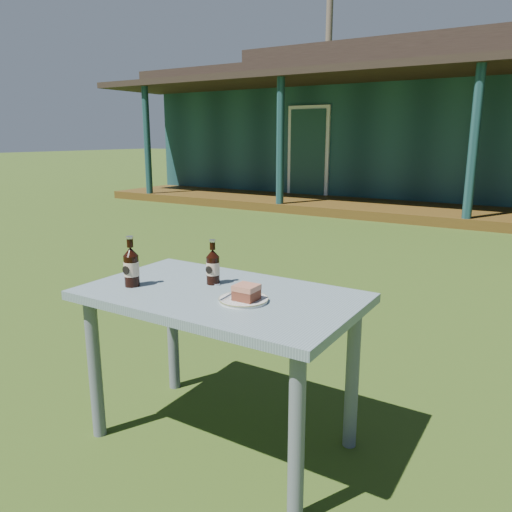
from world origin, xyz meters
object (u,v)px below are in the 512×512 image
Objects in this scene: cola_bottle_near at (213,266)px; cake_slice at (246,292)px; plate at (244,300)px; cola_bottle_far at (131,266)px; cafe_table at (220,314)px.

cake_slice is at bearing -27.94° from cola_bottle_near.
plate is 2.22× the size of cake_slice.
plate is 0.99× the size of cola_bottle_near.
cola_bottle_far is at bearing -142.98° from cola_bottle_near.
cake_slice is at bearing 7.39° from cola_bottle_far.
cafe_table is 5.82× the size of cola_bottle_near.
plate is (0.16, -0.05, 0.11)m from cafe_table.
cafe_table is 5.24× the size of cola_bottle_far.
cafe_table is 13.04× the size of cake_slice.
cola_bottle_near reaches higher than cake_slice.
cola_bottle_near is at bearing 152.06° from cake_slice.
cafe_table is at bearing 162.34° from plate.
cake_slice reaches higher than plate.
cake_slice is (0.02, -0.01, 0.04)m from plate.
cake_slice is 0.45× the size of cola_bottle_near.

